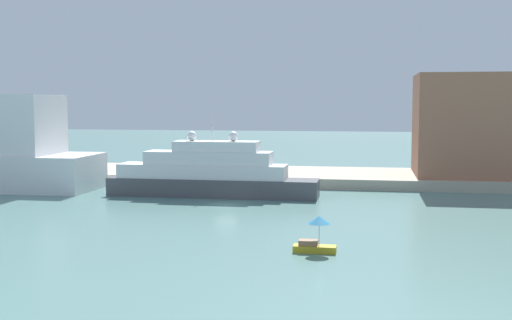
{
  "coord_description": "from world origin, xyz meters",
  "views": [
    {
      "loc": [
        17.17,
        -76.81,
        12.61
      ],
      "look_at": [
        2.63,
        6.0,
        5.04
      ],
      "focal_mm": 45.75,
      "sensor_mm": 36.0,
      "label": 1
    }
  ],
  "objects_px": {
    "large_yacht": "(210,174)",
    "small_motorboat": "(316,236)",
    "work_barge": "(147,185)",
    "mooring_bollard": "(259,174)",
    "parked_car": "(143,167)",
    "person_figure": "(154,168)",
    "harbor_building": "(478,125)"
  },
  "relations": [
    {
      "from": "large_yacht",
      "to": "parked_car",
      "type": "bearing_deg",
      "value": 133.13
    },
    {
      "from": "small_motorboat",
      "to": "work_barge",
      "type": "xyz_separation_m",
      "value": [
        -27.5,
        36.26,
        -0.92
      ]
    },
    {
      "from": "large_yacht",
      "to": "mooring_bollard",
      "type": "bearing_deg",
      "value": 63.34
    },
    {
      "from": "small_motorboat",
      "to": "work_barge",
      "type": "distance_m",
      "value": 45.52
    },
    {
      "from": "small_motorboat",
      "to": "mooring_bollard",
      "type": "xyz_separation_m",
      "value": [
        -11.64,
        40.21,
        0.52
      ]
    },
    {
      "from": "large_yacht",
      "to": "work_barge",
      "type": "distance_m",
      "value": 12.66
    },
    {
      "from": "work_barge",
      "to": "person_figure",
      "type": "bearing_deg",
      "value": 99.26
    },
    {
      "from": "large_yacht",
      "to": "harbor_building",
      "type": "distance_m",
      "value": 41.6
    },
    {
      "from": "work_barge",
      "to": "parked_car",
      "type": "xyz_separation_m",
      "value": [
        -4.24,
        10.01,
        1.65
      ]
    },
    {
      "from": "work_barge",
      "to": "parked_car",
      "type": "distance_m",
      "value": 11.0
    },
    {
      "from": "person_figure",
      "to": "large_yacht",
      "type": "bearing_deg",
      "value": -45.88
    },
    {
      "from": "mooring_bollard",
      "to": "small_motorboat",
      "type": "bearing_deg",
      "value": -73.85
    },
    {
      "from": "large_yacht",
      "to": "parked_car",
      "type": "distance_m",
      "value": 22.05
    },
    {
      "from": "parked_car",
      "to": "work_barge",
      "type": "bearing_deg",
      "value": -67.07
    },
    {
      "from": "harbor_building",
      "to": "mooring_bollard",
      "type": "relative_size",
      "value": 23.68
    },
    {
      "from": "parked_car",
      "to": "mooring_bollard",
      "type": "bearing_deg",
      "value": -16.8
    },
    {
      "from": "parked_car",
      "to": "person_figure",
      "type": "xyz_separation_m",
      "value": [
        3.24,
        -3.88,
        0.23
      ]
    },
    {
      "from": "large_yacht",
      "to": "mooring_bollard",
      "type": "height_order",
      "value": "large_yacht"
    },
    {
      "from": "harbor_building",
      "to": "person_figure",
      "type": "bearing_deg",
      "value": -173.08
    },
    {
      "from": "mooring_bollard",
      "to": "work_barge",
      "type": "bearing_deg",
      "value": -166.02
    },
    {
      "from": "parked_car",
      "to": "large_yacht",
      "type": "bearing_deg",
      "value": -46.87
    },
    {
      "from": "harbor_building",
      "to": "person_figure",
      "type": "relative_size",
      "value": 10.35
    },
    {
      "from": "large_yacht",
      "to": "person_figure",
      "type": "height_order",
      "value": "large_yacht"
    },
    {
      "from": "parked_car",
      "to": "small_motorboat",
      "type": "bearing_deg",
      "value": -55.56
    },
    {
      "from": "person_figure",
      "to": "work_barge",
      "type": "bearing_deg",
      "value": -80.74
    },
    {
      "from": "small_motorboat",
      "to": "mooring_bollard",
      "type": "relative_size",
      "value": 4.63
    },
    {
      "from": "person_figure",
      "to": "mooring_bollard",
      "type": "distance_m",
      "value": 17.0
    },
    {
      "from": "harbor_building",
      "to": "person_figure",
      "type": "height_order",
      "value": "harbor_building"
    },
    {
      "from": "parked_car",
      "to": "person_figure",
      "type": "height_order",
      "value": "person_figure"
    },
    {
      "from": "person_figure",
      "to": "mooring_bollard",
      "type": "height_order",
      "value": "person_figure"
    },
    {
      "from": "large_yacht",
      "to": "small_motorboat",
      "type": "distance_m",
      "value": 34.52
    },
    {
      "from": "large_yacht",
      "to": "person_figure",
      "type": "bearing_deg",
      "value": 134.12
    }
  ]
}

